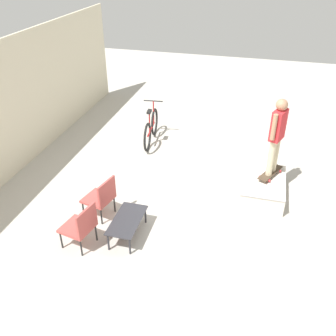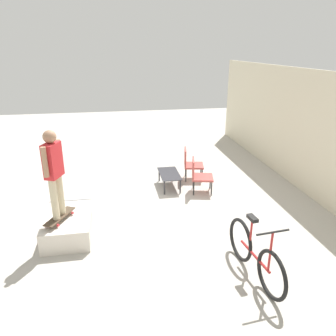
# 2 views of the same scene
# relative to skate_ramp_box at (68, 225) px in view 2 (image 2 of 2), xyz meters

# --- Properties ---
(ground_plane) EXTENTS (24.00, 24.00, 0.00)m
(ground_plane) POSITION_rel_skate_ramp_box_xyz_m (-1.01, 1.35, -0.21)
(ground_plane) COLOR #B7B2A8
(house_wall_back) EXTENTS (12.00, 0.06, 3.00)m
(house_wall_back) POSITION_rel_skate_ramp_box_xyz_m (-1.01, 5.71, 1.29)
(house_wall_back) COLOR beige
(house_wall_back) RESTS_ON ground_plane
(skate_ramp_box) EXTENTS (1.39, 0.88, 0.44)m
(skate_ramp_box) POSITION_rel_skate_ramp_box_xyz_m (0.00, 0.00, 0.00)
(skate_ramp_box) COLOR silver
(skate_ramp_box) RESTS_ON ground_plane
(skateboard_on_ramp) EXTENTS (0.80, 0.52, 0.07)m
(skateboard_on_ramp) POSITION_rel_skate_ramp_box_xyz_m (0.16, -0.11, 0.29)
(skateboard_on_ramp) COLOR #473828
(skateboard_on_ramp) RESTS_ON skate_ramp_box
(person_skater) EXTENTS (0.54, 0.32, 1.65)m
(person_skater) POSITION_rel_skate_ramp_box_xyz_m (0.16, -0.11, 1.27)
(person_skater) COLOR #C6B793
(person_skater) RESTS_ON skateboard_on_ramp
(coffee_table) EXTENTS (0.99, 0.50, 0.38)m
(coffee_table) POSITION_rel_skate_ramp_box_xyz_m (-1.97, 2.36, 0.13)
(coffee_table) COLOR #2D2D33
(coffee_table) RESTS_ON ground_plane
(patio_chair_left) EXTENTS (0.61, 0.61, 0.87)m
(patio_chair_left) POSITION_rel_skate_ramp_box_xyz_m (-2.43, 3.04, 0.27)
(patio_chair_left) COLOR black
(patio_chair_left) RESTS_ON ground_plane
(patio_chair_right) EXTENTS (0.62, 0.62, 0.87)m
(patio_chair_right) POSITION_rel_skate_ramp_box_xyz_m (-1.54, 3.05, 0.27)
(patio_chair_right) COLOR black
(patio_chair_right) RESTS_ON ground_plane
(bicycle) EXTENTS (1.71, 0.52, 1.05)m
(bicycle) POSITION_rel_skate_ramp_box_xyz_m (1.79, 3.07, 0.19)
(bicycle) COLOR black
(bicycle) RESTS_ON ground_plane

